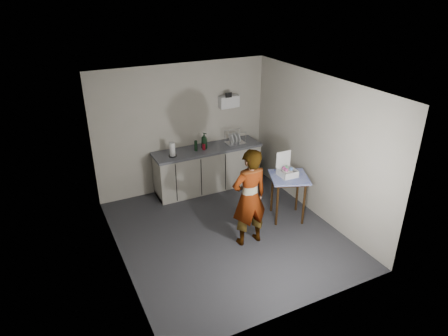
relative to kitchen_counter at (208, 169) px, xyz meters
name	(u,v)px	position (x,y,z in m)	size (l,w,h in m)	color
ground	(227,233)	(-0.40, -1.70, -0.43)	(4.00, 4.00, 0.00)	#2A2A2F
wall_back	(183,129)	(-0.40, 0.29, 0.87)	(3.60, 0.02, 2.60)	#BCB7A4
wall_right	(317,147)	(1.39, -1.70, 0.87)	(0.02, 4.00, 2.60)	#BCB7A4
wall_left	(115,190)	(-2.19, -1.70, 0.87)	(0.02, 4.00, 2.60)	#BCB7A4
ceiling	(228,86)	(-0.40, -1.70, 2.17)	(3.60, 4.00, 0.01)	white
kitchen_counter	(208,169)	(0.00, 0.00, 0.00)	(2.24, 0.62, 0.91)	black
wall_shelf	(229,102)	(0.60, 0.22, 1.32)	(0.42, 0.18, 0.37)	white
side_table	(289,182)	(0.83, -1.71, 0.31)	(0.85, 0.85, 0.84)	#3A240D
standing_man	(249,198)	(-0.18, -2.06, 0.42)	(0.62, 0.41, 1.69)	#B2A593
soap_bottle	(204,141)	(-0.06, 0.01, 0.65)	(0.13, 0.13, 0.33)	black
soda_can	(204,147)	(-0.09, -0.04, 0.54)	(0.06, 0.06, 0.12)	#B41225
dark_bottle	(196,146)	(-0.26, -0.03, 0.59)	(0.06, 0.06, 0.21)	black
paper_towel	(172,150)	(-0.77, -0.08, 0.62)	(0.16, 0.16, 0.28)	black
dish_rack	(235,141)	(0.62, -0.02, 0.55)	(0.40, 0.30, 0.28)	silver
bakery_box	(287,171)	(0.81, -1.65, 0.51)	(0.30, 0.31, 0.42)	white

